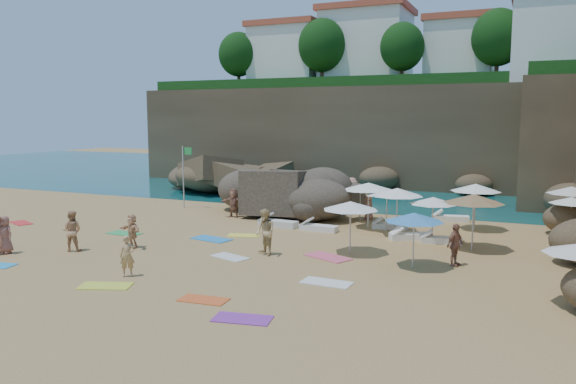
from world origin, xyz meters
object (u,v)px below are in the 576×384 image
at_px(rock_outcrop, 278,212).
at_px(flag_pole, 185,169).
at_px(parasol_0, 397,192).
at_px(lounger_0, 319,228).
at_px(person_stand_4, 369,207).
at_px(parasol_2, 360,187).
at_px(parasol_1, 476,188).
at_px(person_stand_1, 72,231).
at_px(person_stand_3, 455,245).
at_px(person_stand_5, 233,203).
at_px(person_stand_2, 352,193).

distance_m(rock_outcrop, flag_pole, 6.40).
xyz_separation_m(parasol_0, lounger_0, (-3.79, -0.34, -1.95)).
bearing_deg(person_stand_4, parasol_2, -95.78).
xyz_separation_m(flag_pole, parasol_1, (17.03, 0.05, -0.33)).
xyz_separation_m(person_stand_1, person_stand_3, (15.05, 3.92, -0.04)).
relative_size(rock_outcrop, person_stand_3, 4.59).
xyz_separation_m(lounger_0, person_stand_5, (-5.75, 1.69, 0.67)).
relative_size(person_stand_1, person_stand_4, 1.17).
relative_size(parasol_0, parasol_1, 0.99).
bearing_deg(rock_outcrop, lounger_0, -45.80).
relative_size(lounger_0, person_stand_4, 1.30).
distance_m(parasol_1, person_stand_5, 12.95).
height_order(flag_pole, parasol_0, flag_pole).
bearing_deg(person_stand_5, person_stand_2, 44.07).
relative_size(parasol_2, person_stand_1, 1.22).
xyz_separation_m(parasol_2, lounger_0, (-1.06, -3.55, -1.67)).
xyz_separation_m(flag_pole, person_stand_2, (9.50, 3.89, -1.50)).
bearing_deg(lounger_0, parasol_0, 8.02).
height_order(parasol_2, person_stand_3, parasol_2).
bearing_deg(lounger_0, parasol_1, 28.29).
bearing_deg(parasol_0, parasol_1, 42.83).
bearing_deg(person_stand_4, person_stand_3, -14.29).
relative_size(flag_pole, lounger_0, 2.04).
bearing_deg(parasol_2, person_stand_5, -164.73).
xyz_separation_m(parasol_1, lounger_0, (-7.02, -3.34, -1.98)).
height_order(parasol_0, person_stand_3, parasol_0).
xyz_separation_m(person_stand_1, person_stand_2, (7.53, 15.26, 0.10)).
xyz_separation_m(rock_outcrop, parasol_1, (11.21, -0.97, 2.13)).
bearing_deg(rock_outcrop, person_stand_5, -120.73).
height_order(flag_pole, parasol_1, flag_pole).
height_order(lounger_0, person_stand_3, person_stand_3).
xyz_separation_m(flag_pole, person_stand_1, (1.97, -11.37, -1.60)).
bearing_deg(parasol_0, parasol_2, 130.41).
bearing_deg(person_stand_1, flag_pole, -101.28).
distance_m(parasol_1, person_stand_4, 5.77).
bearing_deg(person_stand_1, person_stand_4, -149.50).
relative_size(parasol_1, person_stand_4, 1.68).
bearing_deg(parasol_0, person_stand_3, -54.42).
bearing_deg(parasol_1, person_stand_1, -142.85).
relative_size(parasol_0, parasol_2, 1.16).
relative_size(person_stand_2, person_stand_4, 1.32).
bearing_deg(rock_outcrop, person_stand_3, -37.10).
relative_size(flag_pole, parasol_0, 1.59).
bearing_deg(parasol_0, lounger_0, -174.80).
distance_m(rock_outcrop, person_stand_2, 4.77).
bearing_deg(parasol_1, person_stand_4, 174.22).
bearing_deg(parasol_2, person_stand_3, -52.34).
distance_m(person_stand_3, person_stand_5, 14.03).
bearing_deg(flag_pole, parasol_0, -12.08).
relative_size(rock_outcrop, person_stand_1, 4.37).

